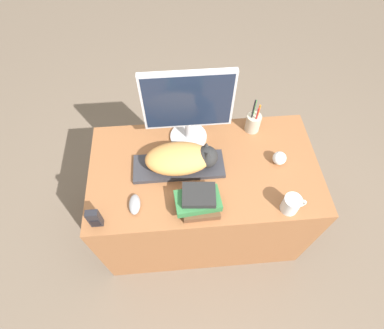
% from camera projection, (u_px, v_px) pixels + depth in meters
% --- Properties ---
extents(ground_plane, '(12.00, 12.00, 0.00)m').
position_uv_depth(ground_plane, '(206.00, 268.00, 1.97)').
color(ground_plane, '#6B5B4C').
extents(desk, '(1.20, 0.65, 0.71)m').
position_uv_depth(desk, '(202.00, 199.00, 1.86)').
color(desk, brown).
rests_on(desk, ground_plane).
extents(keyboard, '(0.47, 0.16, 0.02)m').
position_uv_depth(keyboard, '(179.00, 166.00, 1.55)').
color(keyboard, '#2D2D33').
rests_on(keyboard, desk).
extents(cat, '(0.36, 0.19, 0.13)m').
position_uv_depth(cat, '(183.00, 158.00, 1.49)').
color(cat, '#D18C47').
rests_on(cat, keyboard).
extents(monitor, '(0.45, 0.20, 0.45)m').
position_uv_depth(monitor, '(188.00, 105.00, 1.46)').
color(monitor, '#B7B7BC').
rests_on(monitor, desk).
extents(computer_mouse, '(0.05, 0.11, 0.03)m').
position_uv_depth(computer_mouse, '(135.00, 204.00, 1.42)').
color(computer_mouse, gray).
rests_on(computer_mouse, desk).
extents(coffee_mug, '(0.11, 0.08, 0.10)m').
position_uv_depth(coffee_mug, '(292.00, 204.00, 1.39)').
color(coffee_mug, silver).
rests_on(coffee_mug, desk).
extents(pen_cup, '(0.08, 0.08, 0.23)m').
position_uv_depth(pen_cup, '(253.00, 122.00, 1.66)').
color(pen_cup, '#B2A893').
rests_on(pen_cup, desk).
extents(baseball, '(0.07, 0.07, 0.07)m').
position_uv_depth(baseball, '(279.00, 158.00, 1.55)').
color(baseball, silver).
rests_on(baseball, desk).
extents(phone, '(0.06, 0.03, 0.12)m').
position_uv_depth(phone, '(95.00, 219.00, 1.34)').
color(phone, black).
rests_on(phone, desk).
extents(book_stack, '(0.22, 0.17, 0.11)m').
position_uv_depth(book_stack, '(199.00, 201.00, 1.40)').
color(book_stack, brown).
rests_on(book_stack, desk).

